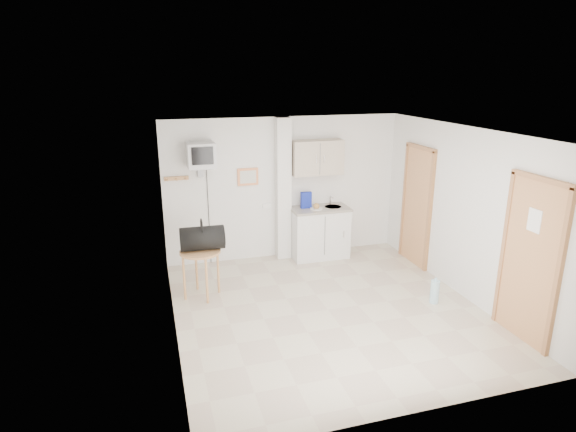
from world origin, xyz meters
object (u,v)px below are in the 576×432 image
object	(u,v)px
duffel_bag	(202,238)
water_bottle	(435,292)
crt_television	(201,156)
round_table	(200,257)

from	to	relation	value
duffel_bag	water_bottle	size ratio (longest dim) A/B	1.66
crt_television	round_table	distance (m)	1.71
duffel_bag	round_table	bearing A→B (deg)	-139.18
water_bottle	crt_television	bearing A→B (deg)	143.29
round_table	water_bottle	world-z (taller)	round_table
round_table	water_bottle	size ratio (longest dim) A/B	1.87
round_table	duffel_bag	size ratio (longest dim) A/B	1.12
round_table	crt_television	bearing A→B (deg)	79.45
crt_television	round_table	xyz separation A→B (m)	(-0.20, -1.08, -1.32)
duffel_bag	water_bottle	bearing A→B (deg)	-19.33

